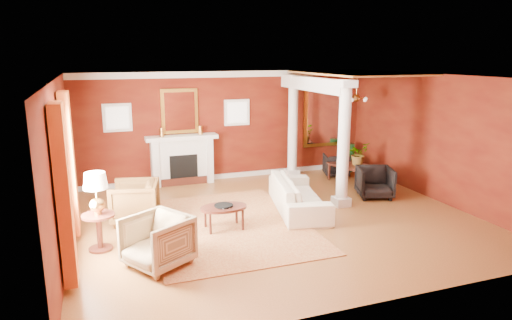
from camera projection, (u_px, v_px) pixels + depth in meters
name	position (u px, v px, depth m)	size (l,w,h in m)	color
ground	(276.00, 219.00, 9.44)	(8.00, 8.00, 0.00)	brown
room_shell	(277.00, 122.00, 8.98)	(8.04, 7.04, 2.92)	#621F0D
fireplace	(182.00, 160.00, 11.90)	(1.85, 0.42, 1.29)	silver
overmantel_mirror	(180.00, 111.00, 11.75)	(0.95, 0.07, 1.15)	gold
flank_window_left	(117.00, 118.00, 11.27)	(0.70, 0.07, 0.70)	silver
flank_window_right	(237.00, 112.00, 12.29)	(0.70, 0.07, 0.70)	silver
left_window	(66.00, 176.00, 7.28)	(0.21, 2.55, 2.60)	white
column_front	(344.00, 144.00, 9.95)	(0.36, 0.36, 2.80)	silver
column_back	(293.00, 126.00, 12.43)	(0.36, 0.36, 2.80)	silver
header_beam	(312.00, 84.00, 11.15)	(0.30, 3.20, 0.32)	silver
amber_ceiling	(357.00, 73.00, 11.33)	(2.30, 3.40, 0.04)	#C8803A
dining_mirror	(324.00, 117.00, 13.21)	(1.30, 0.07, 1.70)	gold
chandelier	(356.00, 98.00, 11.53)	(0.60, 0.62, 0.75)	#B9813A
crown_trim	(227.00, 74.00, 11.97)	(8.00, 0.08, 0.16)	silver
base_trim	(229.00, 176.00, 12.60)	(8.00, 0.08, 0.12)	silver
rug	(227.00, 225.00, 9.08)	(3.06, 4.08, 0.02)	maroon
sofa	(299.00, 190.00, 9.88)	(2.38, 0.70, 0.93)	beige
armchair_leopard	(135.00, 200.00, 9.20)	(0.90, 0.85, 0.93)	black
armchair_stripe	(157.00, 239.00, 7.25)	(0.90, 0.84, 0.92)	tan
coffee_table	(224.00, 209.00, 8.80)	(0.92, 0.92, 0.47)	black
coffee_book	(221.00, 203.00, 8.68)	(0.15, 0.02, 0.20)	black
side_table	(97.00, 199.00, 7.75)	(0.56, 0.56, 1.39)	black
dining_table	(356.00, 169.00, 11.98)	(1.39, 0.49, 0.77)	black
dining_chair_near	(375.00, 181.00, 10.79)	(0.79, 0.74, 0.81)	black
dining_chair_far	(336.00, 164.00, 12.74)	(0.66, 0.61, 0.68)	black
green_urn	(349.00, 160.00, 13.27)	(0.35, 0.35, 0.83)	#133B18
potted_plant	(359.00, 146.00, 11.89)	(0.54, 0.60, 0.46)	#26591E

